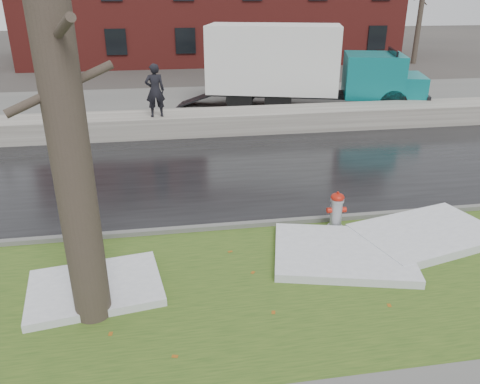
{
  "coord_description": "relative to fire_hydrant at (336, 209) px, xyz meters",
  "views": [
    {
      "loc": [
        -1.79,
        -7.99,
        4.81
      ],
      "look_at": [
        -0.37,
        0.72,
        1.0
      ],
      "focal_mm": 35.0,
      "sensor_mm": 36.0,
      "label": 1
    }
  ],
  "objects": [
    {
      "name": "ground",
      "position": [
        -1.7,
        -0.61,
        -0.5
      ],
      "size": [
        120.0,
        120.0,
        0.0
      ],
      "primitive_type": "plane",
      "color": "#47423D",
      "rests_on": "ground"
    },
    {
      "name": "verge",
      "position": [
        -1.7,
        -1.86,
        -0.48
      ],
      "size": [
        60.0,
        4.5,
        0.04
      ],
      "primitive_type": "cube",
      "color": "#2B4918",
      "rests_on": "ground"
    },
    {
      "name": "road",
      "position": [
        -1.7,
        3.89,
        -0.49
      ],
      "size": [
        60.0,
        7.0,
        0.03
      ],
      "primitive_type": "cube",
      "color": "black",
      "rests_on": "ground"
    },
    {
      "name": "parking_lot",
      "position": [
        -1.7,
        12.39,
        -0.49
      ],
      "size": [
        60.0,
        9.0,
        0.03
      ],
      "primitive_type": "cube",
      "color": "slate",
      "rests_on": "ground"
    },
    {
      "name": "curb",
      "position": [
        -1.7,
        0.39,
        -0.43
      ],
      "size": [
        60.0,
        0.15,
        0.14
      ],
      "primitive_type": "cube",
      "color": "slate",
      "rests_on": "ground"
    },
    {
      "name": "snowbank",
      "position": [
        -1.7,
        8.09,
        -0.13
      ],
      "size": [
        60.0,
        1.6,
        0.75
      ],
      "primitive_type": "cube",
      "color": "#B1ADA2",
      "rests_on": "ground"
    },
    {
      "name": "bg_tree_center",
      "position": [
        -7.7,
        25.39,
        2.83
      ],
      "size": [
        1.4,
        1.62,
        6.5
      ],
      "color": "brown",
      "rests_on": "ground"
    },
    {
      "name": "bg_tree_right",
      "position": [
        14.3,
        23.39,
        2.83
      ],
      "size": [
        1.4,
        1.62,
        6.5
      ],
      "color": "brown",
      "rests_on": "ground"
    },
    {
      "name": "fire_hydrant",
      "position": [
        0.0,
        0.0,
        0.0
      ],
      "size": [
        0.42,
        0.36,
        0.87
      ],
      "rotation": [
        0.0,
        0.0,
        -0.04
      ],
      "color": "#97999E",
      "rests_on": "verge"
    },
    {
      "name": "tree",
      "position": [
        -4.82,
        -2.17,
        3.06
      ],
      "size": [
        1.39,
        1.6,
        6.99
      ],
      "rotation": [
        0.0,
        0.0,
        0.03
      ],
      "color": "brown",
      "rests_on": "verge"
    },
    {
      "name": "box_truck",
      "position": [
        2.29,
        11.2,
        1.36
      ],
      "size": [
        10.59,
        4.87,
        3.52
      ],
      "rotation": [
        0.0,
        0.0,
        -0.29
      ],
      "color": "black",
      "rests_on": "ground"
    },
    {
      "name": "worker",
      "position": [
        -3.79,
        7.74,
        1.15
      ],
      "size": [
        0.71,
        0.51,
        1.82
      ],
      "primitive_type": "imported",
      "rotation": [
        0.0,
        0.0,
        3.26
      ],
      "color": "black",
      "rests_on": "snowbank"
    },
    {
      "name": "snow_patch_near",
      "position": [
        -0.26,
        -1.14,
        -0.38
      ],
      "size": [
        3.01,
        2.57,
        0.16
      ],
      "primitive_type": "cube",
      "rotation": [
        0.0,
        0.0,
        -0.24
      ],
      "color": "silver",
      "rests_on": "verge"
    },
    {
      "name": "snow_patch_far",
      "position": [
        -4.87,
        -1.55,
        -0.39
      ],
      "size": [
        2.42,
        1.92,
        0.14
      ],
      "primitive_type": "cube",
      "rotation": [
        0.0,
        0.0,
        0.15
      ],
      "color": "silver",
      "rests_on": "verge"
    },
    {
      "name": "snow_patch_side",
      "position": [
        1.75,
        -0.71,
        -0.37
      ],
      "size": [
        3.15,
        2.43,
        0.18
      ],
      "primitive_type": "cube",
      "rotation": [
        0.0,
        0.0,
        0.25
      ],
      "color": "silver",
      "rests_on": "verge"
    }
  ]
}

